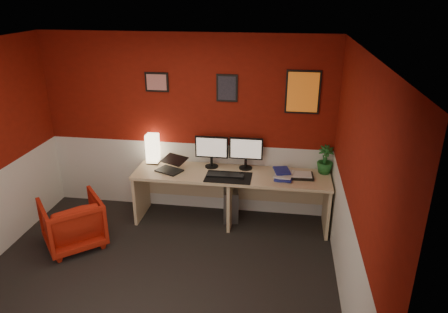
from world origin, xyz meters
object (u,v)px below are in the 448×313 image
(laptop, at_px, (169,164))
(monitor_left, at_px, (211,147))
(pc_tower, at_px, (231,202))
(monitor_right, at_px, (246,149))
(zen_tray, at_px, (300,176))
(shoji_lamp, at_px, (153,149))
(desk, at_px, (231,198))
(armchair, at_px, (73,222))
(potted_plant, at_px, (325,160))

(laptop, distance_m, monitor_left, 0.61)
(pc_tower, bearing_deg, monitor_right, 5.91)
(zen_tray, bearing_deg, laptop, -177.61)
(shoji_lamp, relative_size, zen_tray, 1.14)
(desk, relative_size, monitor_left, 4.48)
(monitor_left, distance_m, zen_tray, 1.23)
(laptop, xyz_separation_m, armchair, (-1.04, -0.79, -0.52))
(monitor_left, bearing_deg, potted_plant, 0.84)
(desk, bearing_deg, shoji_lamp, 169.56)
(armchair, bearing_deg, pc_tower, 167.30)
(desk, xyz_separation_m, zen_tray, (0.89, 0.03, 0.38))
(laptop, distance_m, potted_plant, 2.07)
(desk, relative_size, pc_tower, 5.78)
(potted_plant, bearing_deg, zen_tray, -151.36)
(shoji_lamp, relative_size, laptop, 1.21)
(zen_tray, bearing_deg, potted_plant, 28.64)
(shoji_lamp, distance_m, zen_tray, 2.04)
(desk, distance_m, shoji_lamp, 1.28)
(monitor_left, distance_m, monitor_right, 0.47)
(zen_tray, height_order, armchair, zen_tray)
(desk, height_order, armchair, desk)
(pc_tower, xyz_separation_m, armchair, (-1.85, -0.98, 0.09))
(desk, bearing_deg, monitor_right, 49.61)
(shoji_lamp, xyz_separation_m, zen_tray, (2.03, -0.18, -0.18))
(potted_plant, bearing_deg, shoji_lamp, 179.96)
(laptop, bearing_deg, armchair, -117.82)
(desk, bearing_deg, potted_plant, 9.65)
(pc_tower, bearing_deg, armchair, -161.15)
(potted_plant, height_order, pc_tower, potted_plant)
(desk, xyz_separation_m, shoji_lamp, (-1.13, 0.21, 0.56))
(shoji_lamp, distance_m, pc_tower, 1.31)
(monitor_left, relative_size, armchair, 0.84)
(armchair, bearing_deg, desk, 163.34)
(desk, xyz_separation_m, pc_tower, (-0.03, 0.15, -0.14))
(monitor_right, bearing_deg, desk, -130.39)
(pc_tower, distance_m, armchair, 2.09)
(armchair, bearing_deg, monitor_right, 166.17)
(monitor_left, distance_m, potted_plant, 1.52)
(desk, relative_size, laptop, 7.88)
(shoji_lamp, height_order, monitor_right, monitor_right)
(zen_tray, distance_m, armchair, 2.93)
(shoji_lamp, height_order, potted_plant, shoji_lamp)
(armchair, bearing_deg, potted_plant, 157.92)
(zen_tray, bearing_deg, desk, -178.07)
(shoji_lamp, relative_size, armchair, 0.58)
(desk, relative_size, zen_tray, 7.43)
(monitor_right, bearing_deg, potted_plant, 0.41)
(laptop, distance_m, pc_tower, 1.03)
(monitor_left, bearing_deg, zen_tray, -7.41)
(desk, xyz_separation_m, laptop, (-0.84, -0.04, 0.47))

